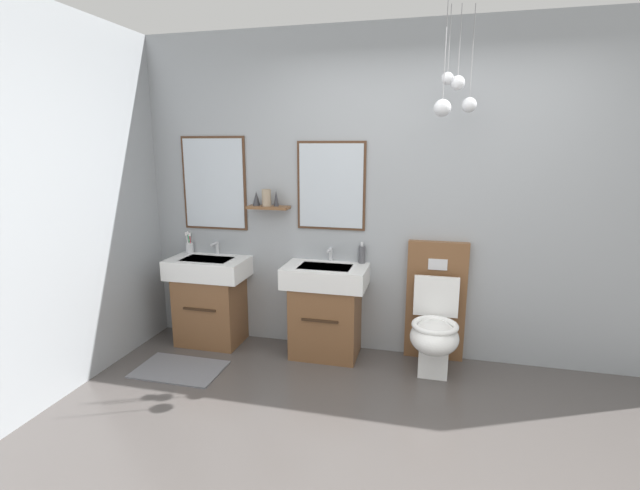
# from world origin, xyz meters

# --- Properties ---
(wall_back) EXTENTS (5.09, 0.65, 2.69)m
(wall_back) POSITION_xyz_m (-0.02, 1.66, 1.35)
(wall_back) COLOR #999EA3
(wall_back) RESTS_ON ground
(bath_mat) EXTENTS (0.68, 0.44, 0.01)m
(bath_mat) POSITION_xyz_m (-1.84, 0.85, 0.01)
(bath_mat) COLOR slate
(bath_mat) RESTS_ON ground
(vanity_sink_left) EXTENTS (0.69, 0.45, 0.78)m
(vanity_sink_left) POSITION_xyz_m (-1.84, 1.42, 0.42)
(vanity_sink_left) COLOR brown
(vanity_sink_left) RESTS_ON ground
(tap_on_left_sink) EXTENTS (0.03, 0.13, 0.11)m
(tap_on_left_sink) POSITION_xyz_m (-1.84, 1.58, 0.85)
(tap_on_left_sink) COLOR silver
(tap_on_left_sink) RESTS_ON vanity_sink_left
(vanity_sink_right) EXTENTS (0.69, 0.45, 0.78)m
(vanity_sink_right) POSITION_xyz_m (-0.78, 1.42, 0.42)
(vanity_sink_right) COLOR brown
(vanity_sink_right) RESTS_ON ground
(tap_on_right_sink) EXTENTS (0.03, 0.13, 0.11)m
(tap_on_right_sink) POSITION_xyz_m (-0.78, 1.58, 0.85)
(tap_on_right_sink) COLOR silver
(tap_on_right_sink) RESTS_ON vanity_sink_right
(toilet) EXTENTS (0.48, 0.63, 1.00)m
(toilet) POSITION_xyz_m (0.12, 1.40, 0.38)
(toilet) COLOR brown
(toilet) RESTS_ON ground
(toothbrush_cup) EXTENTS (0.07, 0.07, 0.20)m
(toothbrush_cup) POSITION_xyz_m (-2.10, 1.56, 0.84)
(toothbrush_cup) COLOR silver
(toothbrush_cup) RESTS_ON vanity_sink_left
(soap_dispenser) EXTENTS (0.06, 0.06, 0.18)m
(soap_dispenser) POSITION_xyz_m (-0.50, 1.57, 0.86)
(soap_dispenser) COLOR #4C4C51
(soap_dispenser) RESTS_ON vanity_sink_right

